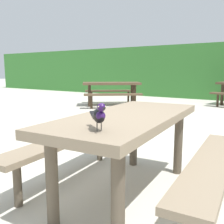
% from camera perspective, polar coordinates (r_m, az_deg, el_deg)
% --- Properties ---
extents(ground_plane, '(60.00, 60.00, 0.00)m').
position_cam_1_polar(ground_plane, '(2.51, 4.76, -17.30)').
color(ground_plane, beige).
extents(picnic_table_foreground, '(1.81, 1.85, 0.74)m').
position_cam_1_polar(picnic_table_foreground, '(2.30, 3.62, -4.99)').
color(picnic_table_foreground, '#84725B').
rests_on(picnic_table_foreground, ground).
extents(bird_grackle, '(0.24, 0.19, 0.18)m').
position_cam_1_polar(bird_grackle, '(1.62, -2.83, -0.66)').
color(bird_grackle, black).
rests_on(bird_grackle, picnic_table_foreground).
extents(picnic_table_far_centre, '(2.38, 2.38, 0.74)m').
position_cam_1_polar(picnic_table_far_centre, '(8.28, -0.11, 5.28)').
color(picnic_table_far_centre, brown).
rests_on(picnic_table_far_centre, ground).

